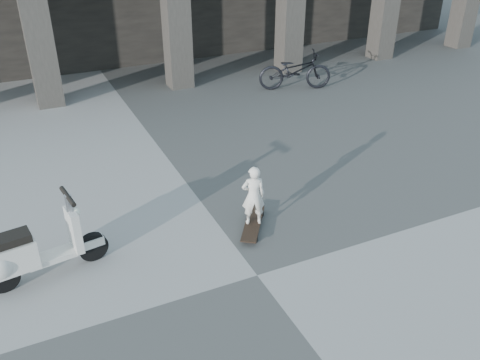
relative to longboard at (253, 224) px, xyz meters
name	(u,v)px	position (x,y,z in m)	size (l,w,h in m)	color
ground	(257,275)	(-0.48, -1.10, -0.08)	(90.00, 90.00, 0.00)	#454543
longboard	(253,224)	(0.00, 0.00, 0.00)	(0.81, 1.03, 0.11)	black
child	(253,196)	(0.00, 0.00, 0.53)	(0.37, 0.24, 1.02)	silver
scooter	(24,254)	(-3.43, 0.14, 0.39)	(1.71, 0.67, 1.19)	black
bicycle	(295,71)	(4.16, 5.78, 0.45)	(0.70, 2.02, 1.06)	black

